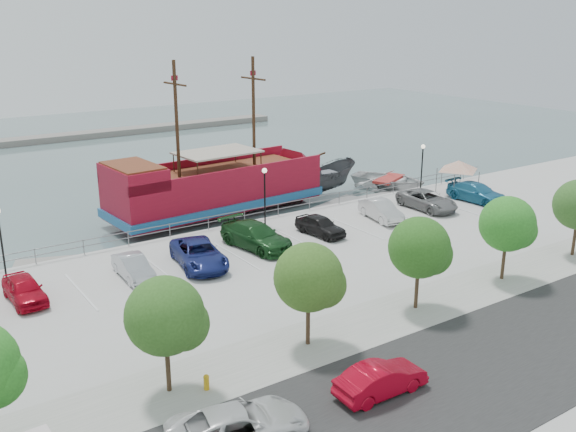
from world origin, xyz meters
TOP-DOWN VIEW (x-y plane):
  - ground at (0.00, 0.00)m, footprint 160.00×160.00m
  - street at (0.00, -16.00)m, footprint 100.00×8.00m
  - sidewalk at (0.00, -10.00)m, footprint 100.00×4.00m
  - seawall_railing at (0.00, 7.80)m, footprint 50.00×0.06m
  - far_shore at (10.00, 55.00)m, footprint 40.00×3.00m
  - pirate_ship at (1.32, 13.85)m, footprint 21.12×7.21m
  - patrol_boat at (10.76, 13.23)m, footprint 7.55×3.93m
  - speedboat at (16.93, 11.53)m, footprint 7.53×8.55m
  - dock_west at (-13.98, 9.20)m, footprint 6.46×3.83m
  - dock_mid at (8.51, 9.20)m, footprint 7.71×4.39m
  - dock_east at (15.12, 9.20)m, footprint 7.05×2.27m
  - canopy_tent at (18.39, 4.54)m, footprint 4.82×4.82m
  - street_van at (-14.31, -14.52)m, footprint 5.53×3.33m
  - street_sedan at (-7.96, -15.00)m, footprint 4.06×1.49m
  - fire_hydrant at (-13.70, -10.80)m, footprint 0.25×0.25m
  - lamp_post_left at (-18.00, 6.50)m, footprint 0.36×0.36m
  - lamp_post_mid at (0.00, 6.50)m, footprint 0.36×0.36m
  - lamp_post_right at (16.00, 6.50)m, footprint 0.36×0.36m
  - tree_b at (-14.85, -10.07)m, footprint 3.30×3.20m
  - tree_c at (-7.85, -10.07)m, footprint 3.30×3.20m
  - tree_d at (-0.85, -10.07)m, footprint 3.30×3.20m
  - tree_e at (6.15, -10.07)m, footprint 3.30×3.20m
  - parked_car_a at (-17.83, 2.41)m, footprint 1.85×4.21m
  - parked_car_b at (-11.77, 2.27)m, footprint 1.52×4.09m
  - parked_car_c at (-7.72, 1.84)m, footprint 3.46×5.89m
  - parked_car_d at (-3.13, 2.61)m, footprint 3.25×6.07m
  - parked_car_e at (2.00, 2.38)m, footprint 2.08×4.26m
  - parked_car_f at (7.92, 2.63)m, footprint 2.35×4.66m
  - parked_car_g at (12.86, 2.70)m, footprint 2.52×5.33m
  - parked_car_h at (17.88, 1.93)m, footprint 2.58×5.47m

SIDE VIEW (x-z plane):
  - ground at x=0.00m, z-range -1.00..-1.00m
  - dock_west at x=-13.98m, z-range -1.00..-0.64m
  - dock_east at x=15.12m, z-range -1.00..-0.60m
  - dock_mid at x=8.51m, z-range -1.00..-0.58m
  - far_shore at x=10.00m, z-range -1.00..-0.20m
  - speedboat at x=16.93m, z-range -1.00..0.47m
  - street at x=0.00m, z-range -0.01..0.03m
  - sidewalk at x=0.00m, z-range -0.01..0.04m
  - patrol_boat at x=10.76m, z-range -1.00..1.78m
  - fire_hydrant at x=-13.70m, z-range 0.03..0.76m
  - seawall_railing at x=0.00m, z-range 0.03..1.03m
  - street_sedan at x=-7.96m, z-range 0.00..1.33m
  - parked_car_b at x=-11.77m, z-range 0.00..1.34m
  - parked_car_e at x=2.00m, z-range 0.00..1.40m
  - parked_car_a at x=-17.83m, z-range 0.00..1.41m
  - street_van at x=-14.31m, z-range 0.00..1.44m
  - parked_car_f at x=7.92m, z-range 0.00..1.47m
  - parked_car_g at x=12.86m, z-range 0.00..1.47m
  - parked_car_c at x=-7.72m, z-range 0.00..1.54m
  - parked_car_h at x=17.88m, z-range 0.00..1.54m
  - parked_car_d at x=-3.13m, z-range 0.00..1.67m
  - pirate_ship at x=1.32m, z-range -5.39..7.81m
  - lamp_post_left at x=-18.00m, z-range 0.80..5.08m
  - lamp_post_mid at x=0.00m, z-range 0.80..5.08m
  - lamp_post_right at x=16.00m, z-range 0.80..5.08m
  - canopy_tent at x=18.39m, z-range 1.25..4.64m
  - tree_b at x=-14.85m, z-range 0.80..5.80m
  - tree_c at x=-7.85m, z-range 0.80..5.80m
  - tree_d at x=-0.85m, z-range 0.80..5.80m
  - tree_e at x=6.15m, z-range 0.80..5.80m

